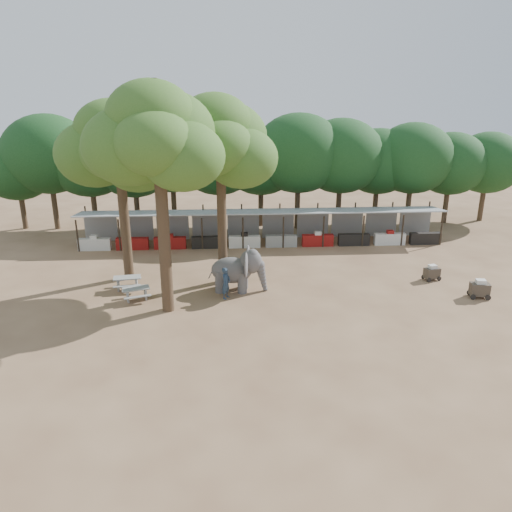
{
  "coord_description": "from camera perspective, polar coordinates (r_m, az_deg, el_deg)",
  "views": [
    {
      "loc": [
        -2.69,
        -23.17,
        11.71
      ],
      "look_at": [
        -1.0,
        5.0,
        2.0
      ],
      "focal_mm": 35.0,
      "sensor_mm": 36.0,
      "label": 1
    }
  ],
  "objects": [
    {
      "name": "yard_tree_left",
      "position": [
        31.24,
        -15.66,
        11.85
      ],
      "size": [
        7.1,
        6.9,
        11.02
      ],
      "color": "#332316",
      "rests_on": "ground"
    },
    {
      "name": "handler",
      "position": [
        28.7,
        -3.45,
        -3.12
      ],
      "size": [
        0.71,
        0.8,
        1.86
      ],
      "primitive_type": "imported",
      "rotation": [
        0.0,
        0.0,
        1.07
      ],
      "color": "#26384C",
      "rests_on": "ground"
    },
    {
      "name": "vendor_stalls",
      "position": [
        38.58,
        0.7,
        3.15
      ],
      "size": [
        28.0,
        2.99,
        2.8
      ],
      "color": "gray",
      "rests_on": "ground"
    },
    {
      "name": "yard_tree_center",
      "position": [
        25.72,
        -11.41,
        13.04
      ],
      "size": [
        7.1,
        6.9,
        12.04
      ],
      "color": "#332316",
      "rests_on": "ground"
    },
    {
      "name": "ground",
      "position": [
        26.1,
        2.88,
        -7.69
      ],
      "size": [
        100.0,
        100.0,
        0.0
      ],
      "primitive_type": "plane",
      "color": "brown",
      "rests_on": "ground"
    },
    {
      "name": "picnic_table_near",
      "position": [
        29.37,
        -13.52,
        -4.03
      ],
      "size": [
        1.83,
        1.73,
        0.75
      ],
      "rotation": [
        0.0,
        0.0,
        0.29
      ],
      "color": "gray",
      "rests_on": "ground"
    },
    {
      "name": "backdrop_trees",
      "position": [
        42.71,
        0.22,
        10.64
      ],
      "size": [
        46.46,
        5.95,
        8.33
      ],
      "color": "#332316",
      "rests_on": "ground"
    },
    {
      "name": "picnic_table_far",
      "position": [
        30.99,
        -14.5,
        -2.81
      ],
      "size": [
        1.76,
        1.62,
        0.8
      ],
      "rotation": [
        0.0,
        0.0,
        0.12
      ],
      "color": "gray",
      "rests_on": "ground"
    },
    {
      "name": "cart_back",
      "position": [
        33.37,
        19.46,
        -1.79
      ],
      "size": [
        1.16,
        0.91,
        1.0
      ],
      "rotation": [
        0.0,
        0.0,
        0.25
      ],
      "color": "#342B22",
      "rests_on": "ground"
    },
    {
      "name": "yard_tree_back",
      "position": [
        29.54,
        -4.38,
        12.77
      ],
      "size": [
        7.1,
        6.9,
        11.36
      ],
      "color": "#332316",
      "rests_on": "ground"
    },
    {
      "name": "elephant",
      "position": [
        29.63,
        -2.03,
        -1.58
      ],
      "size": [
        3.48,
        2.63,
        2.62
      ],
      "rotation": [
        0.0,
        0.0,
        -0.13
      ],
      "color": "#474445",
      "rests_on": "ground"
    },
    {
      "name": "cart_front",
      "position": [
        31.62,
        24.2,
        -3.44
      ],
      "size": [
        1.25,
        0.92,
        1.12
      ],
      "rotation": [
        0.0,
        0.0,
        -0.16
      ],
      "color": "#342B22",
      "rests_on": "ground"
    }
  ]
}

